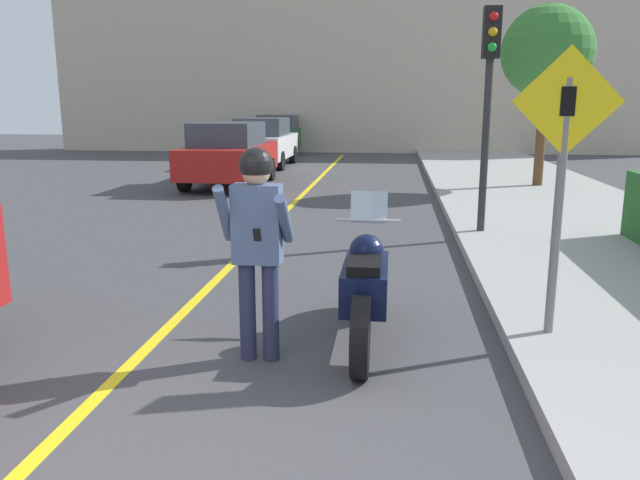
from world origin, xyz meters
name	(u,v)px	position (x,y,z in m)	size (l,w,h in m)	color
road_center_line	(244,252)	(-0.60, 6.00, 0.00)	(0.12, 36.00, 0.01)	yellow
building_backdrop	(360,60)	(0.00, 26.00, 4.08)	(28.00, 1.20, 8.16)	beige
motorcycle	(365,288)	(1.34, 2.66, 0.52)	(0.62, 2.19, 1.32)	black
person_biker	(257,231)	(0.46, 2.14, 1.12)	(0.59, 0.49, 1.81)	#282D4C
crossing_sign	(562,166)	(2.99, 2.71, 1.64)	(0.91, 0.08, 2.48)	slate
traffic_light	(489,77)	(3.00, 7.33, 2.55)	(0.26, 0.30, 3.45)	#2D2D30
street_tree	(547,53)	(5.20, 13.43, 3.37)	(2.21, 2.21, 4.35)	brown
parked_car_red	(229,154)	(-2.78, 13.47, 0.86)	(1.88, 4.20, 1.68)	black
parked_car_white	(263,142)	(-2.97, 18.79, 0.86)	(1.88, 4.20, 1.68)	black
parked_car_green	(279,134)	(-3.51, 24.91, 0.86)	(1.88, 4.20, 1.68)	black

